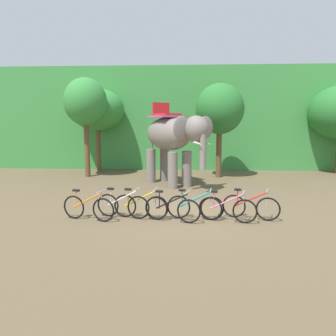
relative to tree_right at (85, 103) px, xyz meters
name	(u,v)px	position (x,y,z in m)	size (l,w,h in m)	color
ground_plane	(184,212)	(5.17, -6.63, -3.87)	(80.00, 80.00, 0.00)	brown
foliage_hedge	(186,119)	(5.17, 5.75, -0.79)	(36.00, 6.00, 6.16)	#3D8E42
tree_right	(85,103)	(0.00, 0.00, 0.00)	(2.21, 2.21, 5.15)	brown
tree_left	(97,110)	(0.11, 1.85, -0.31)	(3.04, 3.04, 4.78)	brown
tree_center_left	(220,109)	(6.91, 0.22, -0.35)	(2.48, 2.48, 4.84)	brown
elephant	(172,137)	(4.60, -2.18, -1.67)	(3.44, 3.90, 3.78)	slate
bike_orange	(88,207)	(2.35, -7.64, -3.49)	(1.66, 0.62, 0.92)	black
bike_white	(123,205)	(3.32, -7.33, -3.49)	(1.68, 0.56, 0.92)	black
bike_yellow	(141,206)	(3.87, -7.35, -3.49)	(1.70, 0.52, 0.92)	black
bike_black	(172,209)	(4.84, -7.64, -3.49)	(1.66, 0.63, 0.92)	black
bike_teal	(195,207)	(5.51, -7.36, -3.49)	(1.71, 0.52, 0.92)	black
bike_pink	(227,209)	(6.44, -7.56, -3.49)	(1.67, 0.60, 0.92)	black
bike_red	(251,207)	(7.18, -7.26, -3.49)	(1.65, 0.67, 0.92)	black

